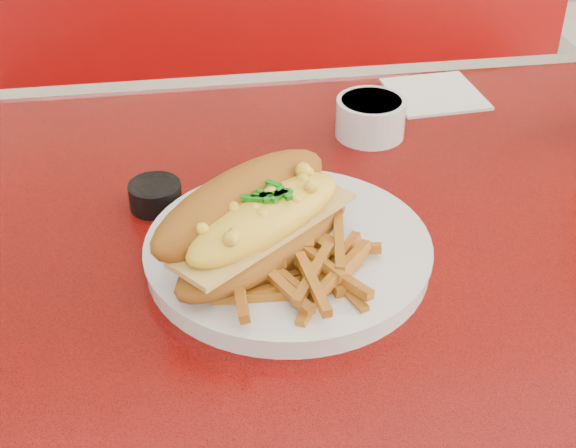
{
  "coord_description": "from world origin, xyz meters",
  "views": [
    {
      "loc": [
        -0.22,
        -0.55,
        1.21
      ],
      "look_at": [
        -0.13,
        0.01,
        0.81
      ],
      "focal_mm": 50.0,
      "sensor_mm": 36.0,
      "label": 1
    }
  ],
  "objects": [
    {
      "name": "gravy_ramekin",
      "position": [
        -0.0,
        0.23,
        0.79
      ],
      "size": [
        0.1,
        0.1,
        0.04
      ],
      "rotation": [
        0.0,
        0.0,
        0.33
      ],
      "color": "silver",
      "rests_on": "diner_table"
    },
    {
      "name": "mac_hoagie",
      "position": [
        -0.16,
        0.0,
        0.82
      ],
      "size": [
        0.21,
        0.2,
        0.09
      ],
      "rotation": [
        0.0,
        0.0,
        0.67
      ],
      "color": "#985918",
      "rests_on": "dinner_plate"
    },
    {
      "name": "booth_bench_far",
      "position": [
        0.0,
        0.81,
        0.29
      ],
      "size": [
        1.2,
        0.51,
        0.9
      ],
      "color": "maroon",
      "rests_on": "ground"
    },
    {
      "name": "sauce_cup_left",
      "position": [
        -0.25,
        0.12,
        0.78
      ],
      "size": [
        0.06,
        0.06,
        0.03
      ],
      "rotation": [
        0.0,
        0.0,
        0.1
      ],
      "color": "black",
      "rests_on": "diner_table"
    },
    {
      "name": "diner_table",
      "position": [
        0.0,
        0.0,
        0.61
      ],
      "size": [
        1.23,
        0.83,
        0.77
      ],
      "color": "red",
      "rests_on": "ground"
    },
    {
      "name": "fries_pile",
      "position": [
        -0.13,
        -0.03,
        0.8
      ],
      "size": [
        0.12,
        0.11,
        0.03
      ],
      "primitive_type": null,
      "rotation": [
        0.0,
        0.0,
        -0.08
      ],
      "color": "#BF7520",
      "rests_on": "dinner_plate"
    },
    {
      "name": "paper_napkin",
      "position": [
        0.1,
        0.32,
        0.77
      ],
      "size": [
        0.12,
        0.12,
        0.0
      ],
      "primitive_type": "cube",
      "rotation": [
        0.0,
        0.0,
        0.07
      ],
      "color": "silver",
      "rests_on": "diner_table"
    },
    {
      "name": "dinner_plate",
      "position": [
        -0.13,
        0.01,
        0.78
      ],
      "size": [
        0.27,
        0.27,
        0.02
      ],
      "rotation": [
        0.0,
        0.0,
        0.04
      ],
      "color": "silver",
      "rests_on": "diner_table"
    },
    {
      "name": "fork",
      "position": [
        -0.07,
        0.01,
        0.79
      ],
      "size": [
        0.05,
        0.13,
        0.0
      ],
      "rotation": [
        0.0,
        0.0,
        1.87
      ],
      "color": "silver",
      "rests_on": "dinner_plate"
    }
  ]
}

